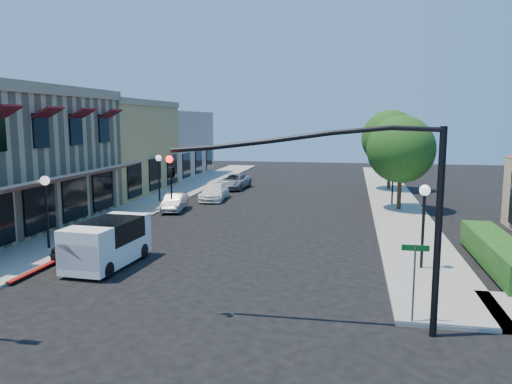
% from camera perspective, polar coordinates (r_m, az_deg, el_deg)
% --- Properties ---
extents(ground, '(120.00, 120.00, 0.00)m').
position_cam_1_polar(ground, '(15.29, -11.94, -15.73)').
color(ground, black).
rests_on(ground, ground).
extents(sidewalk_left, '(3.50, 50.00, 0.12)m').
position_cam_1_polar(sidewalk_left, '(42.76, -8.77, -0.04)').
color(sidewalk_left, '#9C9A8E').
rests_on(sidewalk_left, ground).
extents(sidewalk_right, '(3.50, 50.00, 0.12)m').
position_cam_1_polar(sidewalk_right, '(40.42, 15.30, -0.71)').
color(sidewalk_right, '#9C9A8E').
rests_on(sidewalk_right, ground).
extents(curb_red_strip, '(0.25, 10.00, 0.06)m').
position_cam_1_polar(curb_red_strip, '(25.05, -19.49, -6.47)').
color(curb_red_strip, maroon).
rests_on(curb_red_strip, ground).
extents(yellow_stucco_building, '(10.00, 12.00, 7.60)m').
position_cam_1_polar(yellow_stucco_building, '(44.24, -17.61, 4.82)').
color(yellow_stucco_building, tan).
rests_on(yellow_stucco_building, ground).
extents(pink_stucco_building, '(10.00, 12.00, 7.00)m').
position_cam_1_polar(pink_stucco_building, '(55.09, -11.64, 5.33)').
color(pink_stucco_building, '#C9A898').
rests_on(pink_stucco_building, ground).
extents(hedge, '(1.40, 8.00, 1.10)m').
position_cam_1_polar(hedge, '(23.49, 25.85, -7.80)').
color(hedge, '#1A4413').
rests_on(hedge, ground).
extents(street_tree_a, '(4.56, 4.56, 6.48)m').
position_cam_1_polar(street_tree_a, '(35.03, 16.24, 4.71)').
color(street_tree_a, '#372116').
rests_on(street_tree_a, ground).
extents(street_tree_b, '(4.94, 4.94, 7.02)m').
position_cam_1_polar(street_tree_b, '(44.97, 15.11, 5.92)').
color(street_tree_b, '#372116').
rests_on(street_tree_b, ground).
extents(signal_mast_arm, '(8.01, 0.39, 6.00)m').
position_cam_1_polar(signal_mast_arm, '(14.48, 11.92, -0.19)').
color(signal_mast_arm, black).
rests_on(signal_mast_arm, ground).
extents(street_name_sign, '(0.80, 0.06, 2.50)m').
position_cam_1_polar(street_name_sign, '(15.80, 17.65, -8.58)').
color(street_name_sign, '#595B5E').
rests_on(street_name_sign, ground).
extents(lamppost_left_near, '(0.44, 0.44, 3.57)m').
position_cam_1_polar(lamppost_left_near, '(25.37, -22.91, -0.16)').
color(lamppost_left_near, black).
rests_on(lamppost_left_near, ground).
extents(lamppost_left_far, '(0.44, 0.44, 3.57)m').
position_cam_1_polar(lamppost_left_far, '(37.72, -11.05, 2.90)').
color(lamppost_left_far, black).
rests_on(lamppost_left_far, ground).
extents(lamppost_right_near, '(0.44, 0.44, 3.57)m').
position_cam_1_polar(lamppost_right_near, '(21.31, 18.66, -1.44)').
color(lamppost_right_near, black).
rests_on(lamppost_right_near, ground).
extents(lamppost_right_far, '(0.44, 0.44, 3.57)m').
position_cam_1_polar(lamppost_right_far, '(37.10, 15.41, 2.67)').
color(lamppost_right_far, black).
rests_on(lamppost_right_far, ground).
extents(white_van, '(2.15, 4.47, 1.93)m').
position_cam_1_polar(white_van, '(22.04, -16.68, -5.34)').
color(white_van, white).
rests_on(white_van, ground).
extents(parked_car_a, '(2.05, 4.08, 1.33)m').
position_cam_1_polar(parked_car_a, '(24.27, -18.53, -5.27)').
color(parked_car_a, black).
rests_on(parked_car_a, ground).
extents(parked_car_b, '(1.74, 3.75, 1.19)m').
position_cam_1_polar(parked_car_b, '(34.39, -9.26, -1.16)').
color(parked_car_b, gray).
rests_on(parked_car_b, ground).
extents(parked_car_c, '(2.09, 4.51, 1.28)m').
position_cam_1_polar(parked_car_c, '(38.60, -4.79, 0.01)').
color(parked_car_c, white).
rests_on(parked_car_c, ground).
extents(parked_car_d, '(2.53, 4.95, 1.34)m').
position_cam_1_polar(parked_car_d, '(44.75, -2.57, 1.21)').
color(parked_car_d, gray).
rests_on(parked_car_d, ground).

